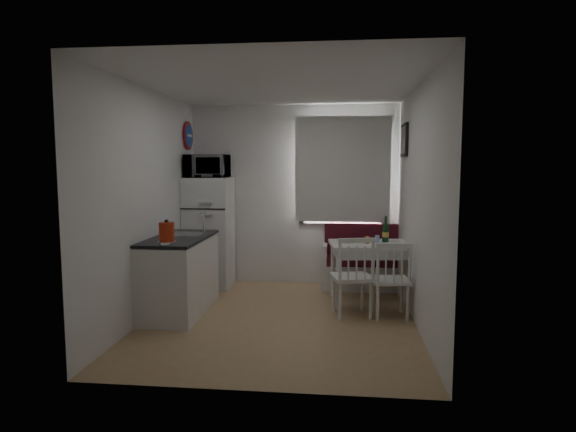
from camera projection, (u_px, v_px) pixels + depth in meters
name	position (u px, v px, depth m)	size (l,w,h in m)	color
floor	(279.00, 319.00, 5.43)	(3.00, 3.50, 0.02)	tan
ceiling	(279.00, 84.00, 5.16)	(3.00, 3.50, 0.02)	white
wall_back	(294.00, 195.00, 7.03)	(3.00, 0.02, 2.60)	white
wall_front	(250.00, 224.00, 3.57)	(3.00, 0.02, 2.60)	white
wall_left	(148.00, 203.00, 5.45)	(0.02, 3.50, 2.60)	white
wall_right	(418.00, 206.00, 5.14)	(0.02, 3.50, 2.60)	white
window	(342.00, 173.00, 6.89)	(1.22, 0.06, 1.47)	white
curtain	(342.00, 169.00, 6.82)	(1.35, 0.02, 1.50)	white
kitchen_counter	(180.00, 274.00, 5.66)	(0.62, 1.32, 1.16)	white
wall_sign	(189.00, 136.00, 6.79)	(0.40, 0.40, 0.03)	navy
picture_frame	(404.00, 140.00, 6.15)	(0.04, 0.52, 0.42)	black
bench	(367.00, 267.00, 6.78)	(1.26, 0.49, 0.90)	white
dining_table	(371.00, 250.00, 6.05)	(1.09, 0.82, 0.76)	white
chair_left	(352.00, 268.00, 5.43)	(0.52, 0.51, 0.50)	white
chair_right	(391.00, 272.00, 5.39)	(0.45, 0.43, 0.47)	white
fridge	(209.00, 232.00, 6.86)	(0.62, 0.62, 1.56)	white
microwave	(207.00, 166.00, 6.71)	(0.58, 0.39, 0.32)	white
kettle	(167.00, 232.00, 5.07)	(0.19, 0.19, 0.25)	#B6290E
wine_bottle	(386.00, 229.00, 6.10)	(0.08, 0.08, 0.33)	#12391A
drinking_glass_orange	(367.00, 240.00, 5.99)	(0.05, 0.05, 0.09)	orange
drinking_glass_blue	(377.00, 239.00, 6.08)	(0.05, 0.05, 0.09)	#91B8F6
plate	(347.00, 242.00, 6.09)	(0.22, 0.22, 0.02)	white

